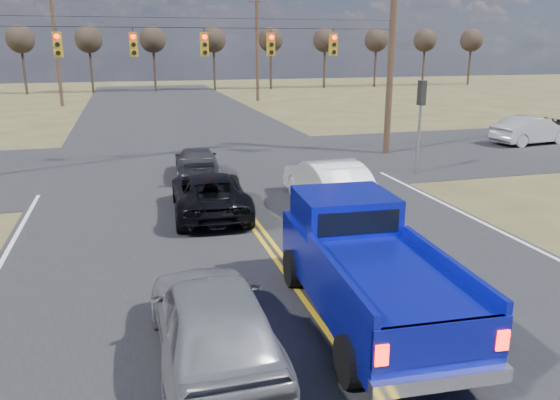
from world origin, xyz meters
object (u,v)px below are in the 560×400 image
object	(u,v)px
silver_suv	(213,321)
black_suv	(210,193)
pickup_truck	(365,267)
white_car_queue	(328,183)
dgrey_car_queue	(197,162)
cross_car_east_near	(532,130)

from	to	relation	value
silver_suv	black_suv	xyz separation A→B (m)	(1.24, 8.64, -0.13)
pickup_truck	silver_suv	xyz separation A→B (m)	(-3.16, -0.88, -0.26)
white_car_queue	dgrey_car_queue	distance (m)	6.64
black_suv	white_car_queue	xyz separation A→B (m)	(3.98, -0.16, 0.13)
dgrey_car_queue	black_suv	bearing A→B (deg)	91.58
pickup_truck	dgrey_car_queue	xyz separation A→B (m)	(-1.66, 13.10, -0.46)
dgrey_car_queue	silver_suv	bearing A→B (deg)	88.28
black_suv	cross_car_east_near	size ratio (longest dim) A/B	1.07
black_suv	white_car_queue	bearing A→B (deg)	-178.87
pickup_truck	cross_car_east_near	world-z (taller)	pickup_truck
dgrey_car_queue	cross_car_east_near	xyz separation A→B (m)	(18.74, 2.80, 0.15)
white_car_queue	pickup_truck	bearing A→B (deg)	74.62
pickup_truck	silver_suv	size ratio (longest dim) A/B	1.26
pickup_truck	silver_suv	distance (m)	3.30
pickup_truck	cross_car_east_near	size ratio (longest dim) A/B	1.30
white_car_queue	silver_suv	bearing A→B (deg)	58.14
dgrey_car_queue	pickup_truck	bearing A→B (deg)	101.64
pickup_truck	dgrey_car_queue	distance (m)	13.21
cross_car_east_near	silver_suv	bearing A→B (deg)	122.01
white_car_queue	dgrey_car_queue	size ratio (longest dim) A/B	1.16
white_car_queue	cross_car_east_near	distance (m)	17.17
silver_suv	cross_car_east_near	world-z (taller)	silver_suv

